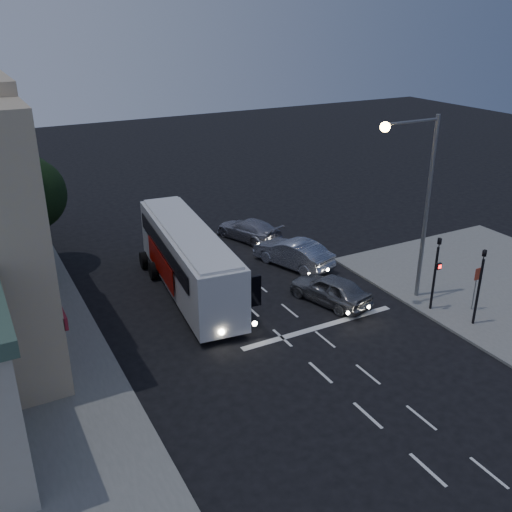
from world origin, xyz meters
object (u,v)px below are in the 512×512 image
car_suv (330,289)px  car_sedan_a (293,253)px  streetlight (419,190)px  car_sedan_b (249,230)px  traffic_signal_side (481,278)px  regulatory_sign (477,282)px  street_tree (28,191)px  traffic_signal_main (436,265)px  tour_bus (188,258)px

car_suv → car_sedan_a: car_sedan_a is taller
streetlight → car_suv: bearing=155.7°
car_sedan_b → traffic_signal_side: traffic_signal_side is taller
streetlight → regulatory_sign: bearing=-51.3°
street_tree → traffic_signal_main: bearing=-42.0°
car_sedan_a → traffic_signal_main: (3.07, -7.67, 1.63)m
car_sedan_a → car_sedan_b: 4.85m
car_suv → car_sedan_b: (0.42, 9.50, -0.06)m
car_sedan_b → traffic_signal_side: (4.08, -14.50, 1.75)m
car_suv → streetlight: size_ratio=0.48×
car_sedan_b → traffic_signal_side: bearing=86.7°
tour_bus → regulatory_sign: (11.15, -8.50, -0.27)m
car_sedan_b → traffic_signal_main: traffic_signal_main is taller
car_sedan_b → regulatory_sign: bearing=91.6°
car_suv → traffic_signal_main: (3.80, -3.02, 1.69)m
traffic_signal_side → regulatory_sign: traffic_signal_side is taller
traffic_signal_side → street_tree: 23.24m
traffic_signal_side → car_sedan_a: bearing=111.4°
car_sedan_a → traffic_signal_main: bearing=93.1°
car_sedan_b → regulatory_sign: (5.08, -13.53, 0.93)m
traffic_signal_main → car_suv: bearing=141.5°
car_suv → regulatory_sign: size_ratio=1.96×
car_sedan_a → streetlight: (2.82, -6.25, 4.94)m
tour_bus → street_tree: (-6.36, 6.76, 2.63)m
tour_bus → car_sedan_b: tour_bus is taller
tour_bus → streetlight: bearing=-27.5°
car_suv → traffic_signal_main: traffic_signal_main is taller
car_suv → car_sedan_a: (0.72, 4.65, 0.05)m
traffic_signal_side → street_tree: size_ratio=0.66×
traffic_signal_side → tour_bus: bearing=137.0°
car_sedan_a → car_sedan_b: (-0.31, 4.84, -0.12)m
car_suv → car_sedan_a: 4.71m
tour_bus → traffic_signal_main: size_ratio=2.79×
street_tree → car_sedan_a: bearing=-27.3°
streetlight → street_tree: 20.19m
traffic_signal_main → tour_bus: bearing=141.6°
tour_bus → car_sedan_b: size_ratio=2.48×
car_sedan_a → car_suv: bearing=62.4°
tour_bus → streetlight: size_ratio=1.27×
traffic_signal_main → traffic_signal_side: size_ratio=1.00×
regulatory_sign → car_sedan_b: bearing=110.6°
regulatory_sign → street_tree: 23.40m
car_sedan_b → street_tree: bearing=-26.9°
traffic_signal_main → traffic_signal_side: (0.70, -1.98, 0.00)m
traffic_signal_side → regulatory_sign: bearing=43.9°
car_suv → car_sedan_a: bearing=-115.2°
car_suv → traffic_signal_main: bearing=125.2°
car_suv → traffic_signal_main: 5.14m
traffic_signal_main → streetlight: streetlight is taller
car_sedan_a → streetlight: bearing=95.5°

